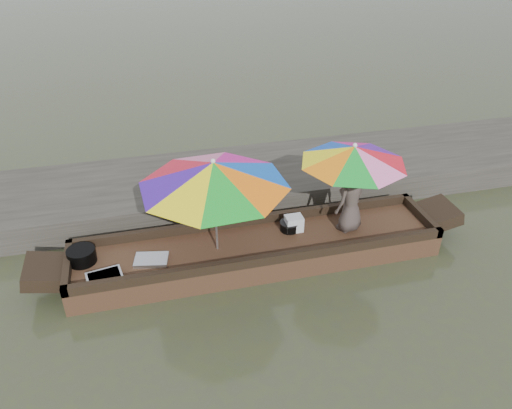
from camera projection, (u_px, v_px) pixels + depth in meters
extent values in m
plane|color=#3C4323|center=(258.00, 260.00, 8.07)|extent=(80.00, 80.00, 0.00)
cube|color=#2D2B26|center=(230.00, 183.00, 9.76)|extent=(22.00, 2.20, 0.50)
cube|color=#372115|center=(258.00, 251.00, 7.98)|extent=(5.83, 1.20, 0.35)
cylinder|color=black|center=(82.00, 256.00, 7.42)|extent=(0.42, 0.42, 0.22)
cube|color=silver|center=(105.00, 278.00, 7.09)|extent=(0.55, 0.42, 0.09)
cube|color=silver|center=(151.00, 260.00, 7.47)|extent=(0.55, 0.43, 0.06)
cylinder|color=black|center=(289.00, 226.00, 8.16)|extent=(0.30, 0.30, 0.14)
cube|color=silver|center=(294.00, 223.00, 8.12)|extent=(0.28, 0.22, 0.26)
imported|color=#423733|center=(351.00, 199.00, 7.93)|extent=(0.67, 0.58, 1.15)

